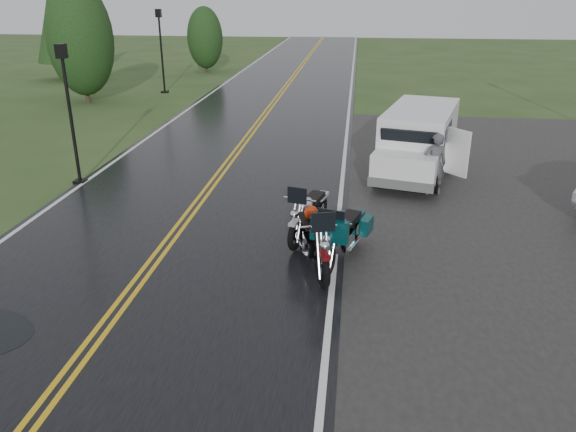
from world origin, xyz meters
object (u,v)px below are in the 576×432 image
object	(u,v)px
motorcycle_teal	(328,248)
van_white	(380,153)
lamp_post_far_left	(162,51)
motorcycle_silver	(295,223)
person_at_van	(435,165)
motorcycle_red	(324,256)
lamp_post_near_left	(71,116)

from	to	relation	value
motorcycle_teal	van_white	xyz separation A→B (m)	(1.16, 5.85, 0.32)
van_white	lamp_post_far_left	size ratio (longest dim) A/B	1.18
motorcycle_silver	person_at_van	xyz separation A→B (m)	(3.42, 4.11, 0.18)
motorcycle_red	motorcycle_teal	distance (m)	0.42
lamp_post_near_left	motorcycle_red	bearing A→B (deg)	-36.15
lamp_post_near_left	lamp_post_far_left	world-z (taller)	lamp_post_far_left
van_white	person_at_van	world-z (taller)	van_white
person_at_van	lamp_post_far_left	size ratio (longest dim) A/B	0.40
lamp_post_near_left	van_white	bearing A→B (deg)	4.74
motorcycle_red	van_white	bearing A→B (deg)	63.22
motorcycle_teal	person_at_van	world-z (taller)	person_at_van
motorcycle_teal	lamp_post_near_left	world-z (taller)	lamp_post_near_left
person_at_van	lamp_post_near_left	size ratio (longest dim) A/B	0.43
van_white	lamp_post_near_left	bearing A→B (deg)	-160.77
motorcycle_red	lamp_post_near_left	distance (m)	9.48
motorcycle_red	lamp_post_near_left	xyz separation A→B (m)	(-7.59, 5.54, 1.28)
motorcycle_silver	lamp_post_near_left	bearing A→B (deg)	164.87
lamp_post_near_left	lamp_post_far_left	size ratio (longest dim) A/B	0.91
motorcycle_teal	motorcycle_silver	world-z (taller)	motorcycle_teal
motorcycle_teal	lamp_post_far_left	xyz separation A→B (m)	(-10.13, 20.46, 1.50)
motorcycle_teal	van_white	bearing A→B (deg)	96.38
motorcycle_teal	motorcycle_red	bearing A→B (deg)	-79.66
motorcycle_teal	lamp_post_near_left	bearing A→B (deg)	163.78
motorcycle_red	lamp_post_far_left	xyz separation A→B (m)	(-10.07, 20.88, 1.47)
van_white	lamp_post_near_left	world-z (taller)	lamp_post_near_left
motorcycle_red	lamp_post_far_left	distance (m)	23.23
van_white	lamp_post_near_left	distance (m)	8.89
van_white	lamp_post_near_left	xyz separation A→B (m)	(-8.80, -0.73, 1.00)
van_white	person_at_van	distance (m)	1.60
lamp_post_near_left	lamp_post_far_left	xyz separation A→B (m)	(-2.49, 15.33, 0.19)
motorcycle_teal	motorcycle_silver	xyz separation A→B (m)	(-0.77, 1.18, -0.01)
person_at_van	lamp_post_far_left	distance (m)	19.87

